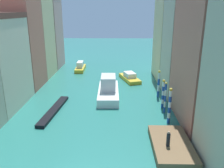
{
  "coord_description": "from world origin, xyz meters",
  "views": [
    {
      "loc": [
        2.96,
        -14.05,
        13.15
      ],
      "look_at": [
        2.1,
        22.5,
        1.5
      ],
      "focal_mm": 37.23,
      "sensor_mm": 36.0,
      "label": 1
    }
  ],
  "objects_px": {
    "mooring_pole_3": "(159,84)",
    "mooring_pole_0": "(170,105)",
    "mooring_pole_1": "(165,97)",
    "mooring_pole_2": "(163,93)",
    "waterfront_dock": "(171,145)",
    "motorboat_1": "(80,67)",
    "person_on_dock": "(168,139)",
    "motorboat_0": "(130,77)",
    "gondola_black": "(54,110)",
    "vaporetto_white": "(108,90)"
  },
  "relations": [
    {
      "from": "mooring_pole_2",
      "to": "motorboat_1",
      "type": "height_order",
      "value": "mooring_pole_2"
    },
    {
      "from": "waterfront_dock",
      "to": "person_on_dock",
      "type": "bearing_deg",
      "value": -127.93
    },
    {
      "from": "mooring_pole_3",
      "to": "gondola_black",
      "type": "bearing_deg",
      "value": -158.21
    },
    {
      "from": "mooring_pole_1",
      "to": "motorboat_0",
      "type": "bearing_deg",
      "value": 104.62
    },
    {
      "from": "person_on_dock",
      "to": "mooring_pole_0",
      "type": "relative_size",
      "value": 0.35
    },
    {
      "from": "gondola_black",
      "to": "mooring_pole_3",
      "type": "bearing_deg",
      "value": 21.79
    },
    {
      "from": "mooring_pole_3",
      "to": "motorboat_0",
      "type": "relative_size",
      "value": 0.62
    },
    {
      "from": "mooring_pole_1",
      "to": "mooring_pole_2",
      "type": "xyz_separation_m",
      "value": [
        0.02,
        1.64,
        -0.06
      ]
    },
    {
      "from": "motorboat_0",
      "to": "gondola_black",
      "type": "bearing_deg",
      "value": -126.05
    },
    {
      "from": "mooring_pole_3",
      "to": "person_on_dock",
      "type": "bearing_deg",
      "value": -95.88
    },
    {
      "from": "mooring_pole_0",
      "to": "mooring_pole_2",
      "type": "height_order",
      "value": "mooring_pole_0"
    },
    {
      "from": "waterfront_dock",
      "to": "mooring_pole_3",
      "type": "bearing_deg",
      "value": 85.85
    },
    {
      "from": "mooring_pole_1",
      "to": "motorboat_1",
      "type": "bearing_deg",
      "value": 123.16
    },
    {
      "from": "gondola_black",
      "to": "motorboat_0",
      "type": "height_order",
      "value": "motorboat_0"
    },
    {
      "from": "mooring_pole_0",
      "to": "vaporetto_white",
      "type": "relative_size",
      "value": 0.47
    },
    {
      "from": "person_on_dock",
      "to": "gondola_black",
      "type": "relative_size",
      "value": 0.16
    },
    {
      "from": "mooring_pole_0",
      "to": "mooring_pole_1",
      "type": "xyz_separation_m",
      "value": [
        0.08,
        3.06,
        -0.13
      ]
    },
    {
      "from": "person_on_dock",
      "to": "mooring_pole_0",
      "type": "bearing_deg",
      "value": 77.51
    },
    {
      "from": "mooring_pole_2",
      "to": "mooring_pole_3",
      "type": "distance_m",
      "value": 4.27
    },
    {
      "from": "mooring_pole_0",
      "to": "gondola_black",
      "type": "height_order",
      "value": "mooring_pole_0"
    },
    {
      "from": "person_on_dock",
      "to": "mooring_pole_0",
      "type": "xyz_separation_m",
      "value": [
        1.36,
        6.13,
        0.88
      ]
    },
    {
      "from": "mooring_pole_1",
      "to": "mooring_pole_2",
      "type": "distance_m",
      "value": 1.64
    },
    {
      "from": "mooring_pole_2",
      "to": "waterfront_dock",
      "type": "bearing_deg",
      "value": -95.36
    },
    {
      "from": "mooring_pole_0",
      "to": "mooring_pole_3",
      "type": "bearing_deg",
      "value": 88.73
    },
    {
      "from": "gondola_black",
      "to": "motorboat_1",
      "type": "xyz_separation_m",
      "value": [
        0.11,
        22.76,
        0.52
      ]
    },
    {
      "from": "person_on_dock",
      "to": "mooring_pole_3",
      "type": "bearing_deg",
      "value": 84.12
    },
    {
      "from": "gondola_black",
      "to": "mooring_pole_2",
      "type": "bearing_deg",
      "value": 6.65
    },
    {
      "from": "mooring_pole_1",
      "to": "mooring_pole_3",
      "type": "relative_size",
      "value": 0.99
    },
    {
      "from": "person_on_dock",
      "to": "mooring_pole_1",
      "type": "bearing_deg",
      "value": 81.1
    },
    {
      "from": "mooring_pole_3",
      "to": "motorboat_1",
      "type": "height_order",
      "value": "mooring_pole_3"
    },
    {
      "from": "mooring_pole_3",
      "to": "mooring_pole_0",
      "type": "bearing_deg",
      "value": -91.27
    },
    {
      "from": "vaporetto_white",
      "to": "gondola_black",
      "type": "xyz_separation_m",
      "value": [
        -7.17,
        -5.97,
        -0.97
      ]
    },
    {
      "from": "motorboat_0",
      "to": "mooring_pole_3",
      "type": "bearing_deg",
      "value": -66.11
    },
    {
      "from": "waterfront_dock",
      "to": "motorboat_0",
      "type": "bearing_deg",
      "value": 97.22
    },
    {
      "from": "waterfront_dock",
      "to": "motorboat_1",
      "type": "relative_size",
      "value": 1.11
    },
    {
      "from": "person_on_dock",
      "to": "mooring_pole_2",
      "type": "bearing_deg",
      "value": 82.31
    },
    {
      "from": "mooring_pole_3",
      "to": "vaporetto_white",
      "type": "height_order",
      "value": "mooring_pole_3"
    },
    {
      "from": "gondola_black",
      "to": "motorboat_0",
      "type": "bearing_deg",
      "value": 53.95
    },
    {
      "from": "person_on_dock",
      "to": "mooring_pole_0",
      "type": "distance_m",
      "value": 6.34
    },
    {
      "from": "person_on_dock",
      "to": "mooring_pole_1",
      "type": "xyz_separation_m",
      "value": [
        1.44,
        9.19,
        0.75
      ]
    },
    {
      "from": "mooring_pole_1",
      "to": "motorboat_1",
      "type": "height_order",
      "value": "mooring_pole_1"
    },
    {
      "from": "person_on_dock",
      "to": "mooring_pole_2",
      "type": "distance_m",
      "value": 10.95
    },
    {
      "from": "waterfront_dock",
      "to": "motorboat_1",
      "type": "distance_m",
      "value": 34.15
    },
    {
      "from": "waterfront_dock",
      "to": "mooring_pole_2",
      "type": "distance_m",
      "value": 10.37
    },
    {
      "from": "waterfront_dock",
      "to": "mooring_pole_3",
      "type": "relative_size",
      "value": 1.61
    },
    {
      "from": "waterfront_dock",
      "to": "person_on_dock",
      "type": "height_order",
      "value": "person_on_dock"
    },
    {
      "from": "motorboat_1",
      "to": "mooring_pole_3",
      "type": "bearing_deg",
      "value": -48.31
    },
    {
      "from": "waterfront_dock",
      "to": "person_on_dock",
      "type": "xyz_separation_m",
      "value": [
        -0.51,
        -0.65,
        1.08
      ]
    },
    {
      "from": "mooring_pole_0",
      "to": "waterfront_dock",
      "type": "bearing_deg",
      "value": -98.82
    },
    {
      "from": "mooring_pole_0",
      "to": "vaporetto_white",
      "type": "distance_m",
      "value": 11.82
    }
  ]
}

